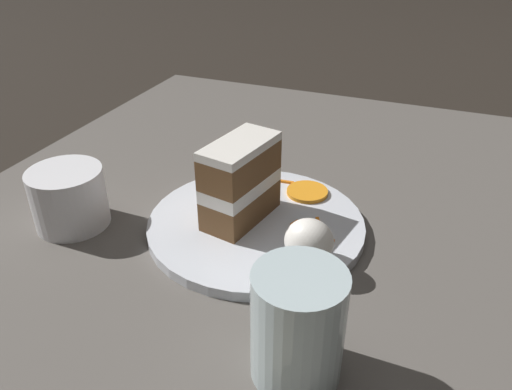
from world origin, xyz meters
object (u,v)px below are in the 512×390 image
at_px(plate, 256,224).
at_px(coffee_mug, 68,196).
at_px(cake_slice, 240,181).
at_px(orange_garnish, 307,192).
at_px(cream_dollop, 309,241).
at_px(drinking_glass, 297,332).

xyz_separation_m(plate, coffee_mug, (0.22, 0.07, 0.03)).
relative_size(cake_slice, orange_garnish, 2.02).
height_order(cream_dollop, orange_garnish, cream_dollop).
xyz_separation_m(orange_garnish, drinking_glass, (-0.07, 0.27, 0.03)).
height_order(orange_garnish, drinking_glass, drinking_glass).
height_order(orange_garnish, coffee_mug, coffee_mug).
bearing_deg(plate, cake_slice, 2.13).
height_order(drinking_glass, coffee_mug, drinking_glass).
relative_size(cake_slice, cream_dollop, 2.08).
height_order(plate, coffee_mug, coffee_mug).
distance_m(orange_garnish, coffee_mug, 0.30).
bearing_deg(coffee_mug, plate, -161.38).
xyz_separation_m(orange_garnish, coffee_mug, (0.25, 0.16, 0.02)).
xyz_separation_m(cake_slice, drinking_glass, (-0.13, 0.18, -0.02)).
bearing_deg(orange_garnish, drinking_glass, 104.72).
relative_size(plate, drinking_glass, 2.54).
relative_size(cream_dollop, orange_garnish, 0.97).
xyz_separation_m(cream_dollop, coffee_mug, (0.30, 0.02, 0.00)).
bearing_deg(coffee_mug, orange_garnish, -148.40).
bearing_deg(plate, orange_garnish, -115.08).
relative_size(cream_dollop, drinking_glass, 0.51).
bearing_deg(drinking_glass, coffee_mug, -19.16).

